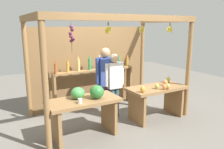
% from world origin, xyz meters
% --- Properties ---
extents(ground_plane, '(12.00, 12.00, 0.00)m').
position_xyz_m(ground_plane, '(0.00, 0.00, 0.00)').
color(ground_plane, slate).
rests_on(ground_plane, ground).
extents(market_stall, '(3.31, 1.83, 2.26)m').
position_xyz_m(market_stall, '(-0.00, 0.41, 1.31)').
color(market_stall, olive).
rests_on(market_stall, ground).
extents(fruit_counter_left, '(1.34, 0.64, 0.99)m').
position_xyz_m(fruit_counter_left, '(-0.85, -0.65, 0.61)').
color(fruit_counter_left, olive).
rests_on(fruit_counter_left, ground).
extents(fruit_counter_right, '(1.34, 0.64, 0.87)m').
position_xyz_m(fruit_counter_right, '(0.88, -0.65, 0.55)').
color(fruit_counter_right, olive).
rests_on(fruit_counter_right, ground).
extents(bottle_shelf_unit, '(2.12, 0.22, 1.36)m').
position_xyz_m(bottle_shelf_unit, '(-0.03, 0.65, 0.82)').
color(bottle_shelf_unit, olive).
rests_on(bottle_shelf_unit, ground).
extents(vendor_man, '(0.48, 0.22, 1.59)m').
position_xyz_m(vendor_man, '(-0.07, -0.00, 0.95)').
color(vendor_man, '#573056').
rests_on(vendor_man, ground).
extents(vendor_woman, '(0.48, 0.20, 1.46)m').
position_xyz_m(vendor_woman, '(0.11, -0.09, 0.86)').
color(vendor_woman, '#3C5E6A').
rests_on(vendor_woman, ground).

